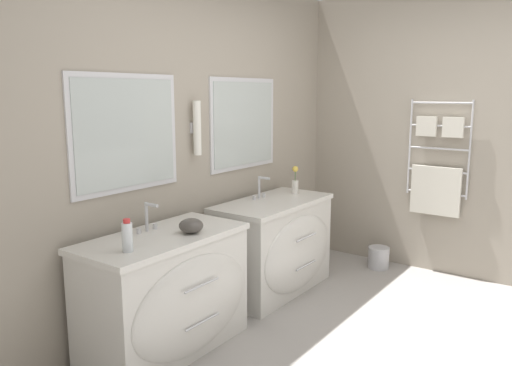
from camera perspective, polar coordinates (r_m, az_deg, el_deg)
The scene contains 10 objects.
wall_back at distance 3.86m, azimuth -7.18°, elevation 4.63°, with size 5.35×0.14×2.60m.
wall_right at distance 5.01m, azimuth 16.78°, elevation 5.43°, with size 0.13×3.61×2.60m.
vanity_left at distance 3.35m, azimuth -9.97°, elevation -12.32°, with size 1.13×0.61×0.79m.
vanity_right at distance 4.27m, azimuth 2.33°, elevation -7.17°, with size 1.13×0.61×0.79m.
faucet_left at distance 3.32m, azimuth -12.25°, elevation -3.88°, with size 0.17×0.12×0.19m.
faucet_right at distance 4.24m, azimuth 0.50°, elevation -0.57°, with size 0.17×0.12×0.19m.
toiletry_bottle at distance 2.93m, azimuth -14.49°, elevation -5.93°, with size 0.06×0.06×0.19m.
amenity_bowl at distance 3.25m, azimuth -7.43°, elevation -4.86°, with size 0.16×0.16×0.09m.
flower_vase at distance 4.48m, azimuth 4.49°, elevation 0.10°, with size 0.06×0.06×0.25m.
waste_bin at distance 5.03m, azimuth 13.84°, elevation -8.22°, with size 0.20×0.20×0.21m.
Camera 1 is at (-2.81, -0.86, 1.68)m, focal length 35.00 mm.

